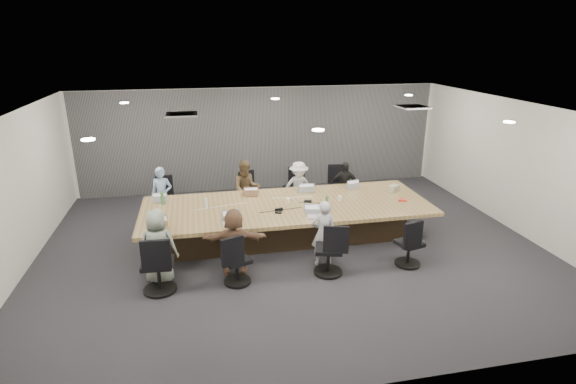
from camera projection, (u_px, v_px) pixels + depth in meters
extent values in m
cube|color=#2A2A2F|center=(292.00, 247.00, 9.21)|extent=(10.00, 8.00, 0.00)
cube|color=white|center=(292.00, 110.00, 8.29)|extent=(10.00, 8.00, 0.00)
cube|color=silver|center=(262.00, 138.00, 12.45)|extent=(10.00, 0.00, 2.80)
cube|color=silver|center=(367.00, 288.00, 5.05)|extent=(10.00, 0.00, 2.80)
cube|color=silver|center=(11.00, 200.00, 7.79)|extent=(0.00, 8.00, 2.80)
cube|color=silver|center=(518.00, 167.00, 9.71)|extent=(0.00, 8.00, 2.80)
cube|color=#5A595C|center=(262.00, 139.00, 12.37)|extent=(9.80, 0.04, 2.80)
cube|color=#332516|center=(287.00, 222.00, 9.56)|extent=(4.80, 1.40, 0.66)
cube|color=#A1834F|center=(287.00, 206.00, 9.44)|extent=(6.00, 2.20, 0.08)
imported|color=#7D9CC0|center=(162.00, 195.00, 10.20)|extent=(0.53, 0.40, 1.32)
cube|color=#B2B2B7|center=(160.00, 200.00, 9.66)|extent=(0.31, 0.22, 0.02)
imported|color=brown|center=(247.00, 189.00, 10.56)|extent=(0.68, 0.54, 1.37)
cube|color=#8C6647|center=(249.00, 194.00, 10.03)|extent=(0.35, 0.27, 0.02)
imported|color=silver|center=(299.00, 187.00, 10.82)|extent=(0.84, 0.51, 1.27)
cube|color=#B2B2B7|center=(304.00, 190.00, 10.27)|extent=(0.37, 0.28, 0.02)
imported|color=black|center=(344.00, 186.00, 11.05)|extent=(0.76, 0.45, 1.20)
cube|color=#B2B2B7|center=(352.00, 187.00, 10.49)|extent=(0.32, 0.25, 0.02)
imported|color=gray|center=(158.00, 246.00, 7.71)|extent=(0.73, 0.56, 1.34)
cube|color=#8C6647|center=(160.00, 229.00, 8.20)|extent=(0.31, 0.22, 0.02)
imported|color=brown|center=(234.00, 242.00, 7.98)|extent=(1.19, 0.51, 1.24)
cube|color=#B2B2B7|center=(231.00, 223.00, 8.45)|extent=(0.33, 0.23, 0.02)
imported|color=#ADACB3|center=(323.00, 233.00, 8.29)|extent=(0.49, 0.34, 1.28)
cube|color=#B2B2B7|center=(316.00, 217.00, 8.76)|extent=(0.37, 0.29, 0.02)
cylinder|color=#487B44|center=(162.00, 198.00, 9.40)|extent=(0.08, 0.08, 0.26)
cylinder|color=#487B44|center=(327.00, 201.00, 9.27)|extent=(0.08, 0.08, 0.23)
cylinder|color=silver|center=(206.00, 203.00, 9.20)|extent=(0.07, 0.07, 0.21)
cylinder|color=white|center=(288.00, 201.00, 9.49)|extent=(0.10, 0.10, 0.10)
cylinder|color=white|center=(340.00, 198.00, 9.62)|extent=(0.11, 0.11, 0.11)
cylinder|color=brown|center=(156.00, 214.00, 8.75)|extent=(0.10, 0.10, 0.11)
cube|color=black|center=(279.00, 212.00, 8.97)|extent=(0.16, 0.13, 0.03)
cube|color=black|center=(308.00, 201.00, 9.57)|extent=(0.19, 0.15, 0.03)
cube|color=black|center=(279.00, 210.00, 9.06)|extent=(0.17, 0.08, 0.06)
cube|color=tan|center=(393.00, 188.00, 10.20)|extent=(0.31, 0.28, 0.14)
cube|color=red|center=(403.00, 200.00, 9.62)|extent=(0.21, 0.18, 0.04)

